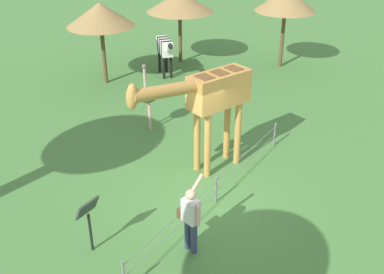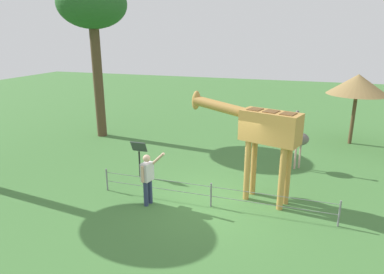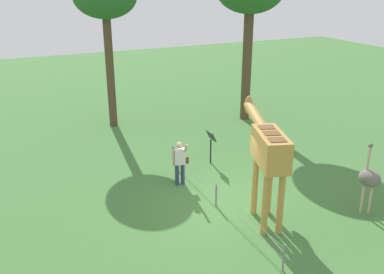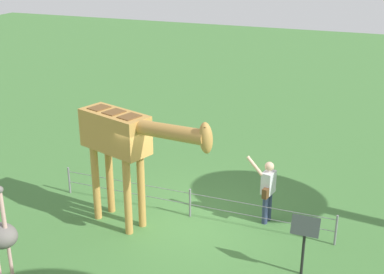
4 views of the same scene
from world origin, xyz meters
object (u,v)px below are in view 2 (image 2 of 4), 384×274
info_sign (139,152)px  shade_hut_near (358,85)px  tree_east (92,8)px  giraffe (261,130)px  ostrich (299,139)px  visitor (148,176)px

info_sign → shade_hut_near: bearing=-139.2°
tree_east → info_sign: 7.74m
giraffe → ostrich: giraffe is taller
giraffe → visitor: 3.58m
giraffe → visitor: (3.03, 1.38, -1.30)m
ostrich → shade_hut_near: 4.87m
ostrich → tree_east: 10.75m
giraffe → shade_hut_near: size_ratio=1.12×
visitor → shade_hut_near: shade_hut_near is taller
visitor → shade_hut_near: size_ratio=0.53×
giraffe → visitor: giraffe is taller
info_sign → visitor: bearing=123.3°
ostrich → shade_hut_near: bearing=-119.5°
visitor → ostrich: 6.00m
tree_east → giraffe: bearing=151.7°
shade_hut_near → tree_east: tree_east is taller
visitor → ostrich: (-4.14, -4.34, 0.27)m
ostrich → info_sign: (5.32, 2.55, -0.23)m
ostrich → info_sign: size_ratio=1.70×
tree_east → shade_hut_near: bearing=-168.1°
info_sign → tree_east: bearing=-44.6°
giraffe → info_sign: (4.21, -0.41, -1.25)m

